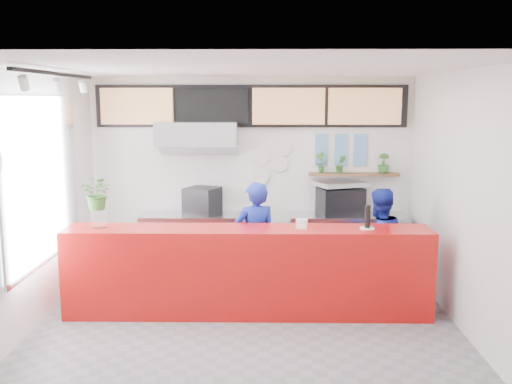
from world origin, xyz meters
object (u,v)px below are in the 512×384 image
at_px(espresso_machine, 340,201).
at_px(service_counter, 248,271).
at_px(staff_right, 378,244).
at_px(staff_center, 255,241).
at_px(panini_oven, 202,201).
at_px(pepper_mill, 368,216).

bearing_deg(espresso_machine, service_counter, -141.26).
bearing_deg(staff_right, staff_center, -24.34).
xyz_separation_m(service_counter, staff_center, (0.09, 0.55, 0.25)).
bearing_deg(panini_oven, espresso_machine, 22.91).
bearing_deg(staff_center, espresso_machine, -152.62).
distance_m(service_counter, pepper_mill, 1.62).
bearing_deg(espresso_machine, staff_right, -88.08).
distance_m(staff_center, pepper_mill, 1.55).
distance_m(service_counter, staff_right, 1.82).
height_order(panini_oven, staff_right, staff_right).
relative_size(service_counter, espresso_machine, 6.90).
relative_size(service_counter, staff_center, 2.83).
relative_size(espresso_machine, staff_center, 0.41).
bearing_deg(service_counter, pepper_mill, -0.33).
distance_m(panini_oven, staff_center, 1.54).
xyz_separation_m(staff_center, pepper_mill, (1.38, -0.56, 0.46)).
bearing_deg(staff_right, panini_oven, -51.54).
relative_size(staff_right, pepper_mill, 5.45).
height_order(panini_oven, espresso_machine, espresso_machine).
bearing_deg(staff_right, service_counter, -6.78).
distance_m(espresso_machine, staff_right, 1.33).
relative_size(service_counter, panini_oven, 9.73).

